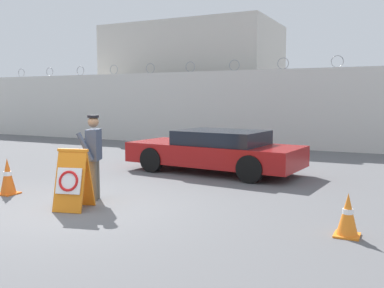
% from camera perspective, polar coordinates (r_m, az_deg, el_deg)
% --- Properties ---
extents(ground_plane, '(90.00, 90.00, 0.00)m').
position_cam_1_polar(ground_plane, '(8.32, -15.56, -8.26)').
color(ground_plane, '#5B5B5E').
extents(perimeter_wall, '(36.00, 0.30, 3.65)m').
position_cam_1_polar(perimeter_wall, '(17.98, 8.71, 4.68)').
color(perimeter_wall, silver).
rests_on(perimeter_wall, ground_plane).
extents(building_block, '(8.94, 5.22, 5.92)m').
position_cam_1_polar(building_block, '(23.76, 0.12, 8.35)').
color(building_block, beige).
rests_on(building_block, ground_plane).
extents(barricade_sign, '(0.70, 0.76, 1.12)m').
position_cam_1_polar(barricade_sign, '(8.14, -15.62, -4.57)').
color(barricade_sign, orange).
rests_on(barricade_sign, ground_plane).
extents(security_guard, '(0.37, 0.67, 1.70)m').
position_cam_1_polar(security_guard, '(8.75, -12.96, -1.20)').
color(security_guard, '#514C42').
rests_on(security_guard, ground_plane).
extents(traffic_cone_near, '(0.38, 0.38, 0.77)m').
position_cam_1_polar(traffic_cone_near, '(9.89, -23.36, -3.99)').
color(traffic_cone_near, orange).
rests_on(traffic_cone_near, ground_plane).
extents(traffic_cone_far, '(0.36, 0.36, 0.65)m').
position_cam_1_polar(traffic_cone_far, '(6.78, 20.05, -8.89)').
color(traffic_cone_far, orange).
rests_on(traffic_cone_far, ground_plane).
extents(parked_car_rear_sedan, '(4.91, 2.32, 1.17)m').
position_cam_1_polar(parked_car_rear_sedan, '(11.74, 3.15, -0.89)').
color(parked_car_rear_sedan, black).
rests_on(parked_car_rear_sedan, ground_plane).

